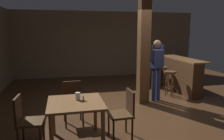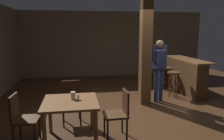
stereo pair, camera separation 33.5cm
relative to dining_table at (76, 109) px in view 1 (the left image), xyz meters
The scene contains 14 objects.
ground_plane 2.27m from the dining_table, 35.37° to the left, with size 10.80×10.80×0.00m, color #422816.
wall_back 6.08m from the dining_table, 72.85° to the left, with size 8.00×0.10×2.80m, color #756047.
pillar 2.79m from the dining_table, 43.29° to the left, with size 0.28×0.28×2.80m, color brown.
dining_table is the anchor object (origin of this frame).
chair_west 0.84m from the dining_table, behind, with size 0.45×0.45×0.89m.
chair_north 0.87m from the dining_table, 90.55° to the left, with size 0.44×0.44×0.89m.
chair_east 0.89m from the dining_table, ahead, with size 0.43×0.43×0.89m.
napkin_cup 0.22m from the dining_table, 63.35° to the left, with size 0.09×0.09×0.13m, color silver.
salt_shaker 0.23m from the dining_table, 21.00° to the left, with size 0.03×0.03×0.09m, color silver.
standing_person 3.06m from the dining_table, 38.61° to the left, with size 0.47×0.28×1.72m.
bar_counter 4.52m from the dining_table, 37.63° to the left, with size 0.56×2.16×1.08m.
bar_stool_near 3.77m from the dining_table, 37.22° to the left, with size 0.38×0.38×0.76m.
bar_stool_mid 4.32m from the dining_table, 43.92° to the left, with size 0.32×0.32×0.77m.
bar_stool_far 4.52m from the dining_table, 48.81° to the left, with size 0.38×0.38×0.76m.
Camera 1 is at (-1.99, -4.94, 1.96)m, focal length 35.00 mm.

